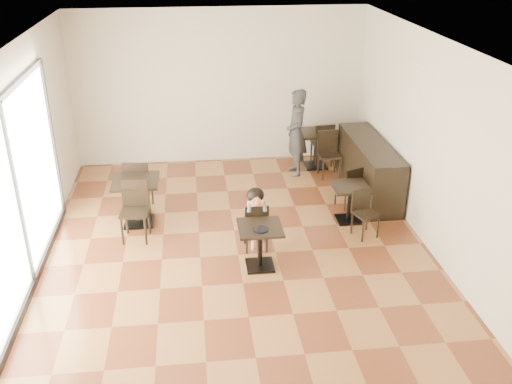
{
  "coord_description": "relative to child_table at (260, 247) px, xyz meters",
  "views": [
    {
      "loc": [
        -0.61,
        -7.56,
        4.64
      ],
      "look_at": [
        0.29,
        0.13,
        1.0
      ],
      "focal_mm": 40.0,
      "sensor_mm": 36.0,
      "label": 1
    }
  ],
  "objects": [
    {
      "name": "cafe_table_mid",
      "position": [
        1.7,
        1.28,
        -0.01
      ],
      "size": [
        0.8,
        0.8,
        0.66
      ],
      "primitive_type": null,
      "rotation": [
        0.0,
        0.0,
        0.35
      ],
      "color": "black",
      "rests_on": "floor"
    },
    {
      "name": "chair_mid_b",
      "position": [
        1.82,
        0.73,
        0.06
      ],
      "size": [
        0.45,
        0.45,
        0.79
      ],
      "primitive_type": null,
      "rotation": [
        0.0,
        0.0,
        0.35
      ],
      "color": "black",
      "rests_on": "floor"
    },
    {
      "name": "ceiling",
      "position": [
        -0.29,
        0.37,
        2.86
      ],
      "size": [
        6.0,
        8.0,
        0.01
      ],
      "primitive_type": "cube",
      "color": "silver",
      "rests_on": "floor"
    },
    {
      "name": "cafe_table_back",
      "position": [
        1.64,
        3.73,
        0.04
      ],
      "size": [
        0.77,
        0.77,
        0.77
      ],
      "primitive_type": null,
      "rotation": [
        0.0,
        0.0,
        0.06
      ],
      "color": "black",
      "rests_on": "floor"
    },
    {
      "name": "chair_left_b",
      "position": [
        -1.89,
        1.06,
        0.14
      ],
      "size": [
        0.47,
        0.47,
        0.97
      ],
      "primitive_type": null,
      "rotation": [
        0.0,
        0.0,
        -0.1
      ],
      "color": "black",
      "rests_on": "floor"
    },
    {
      "name": "pizza_slice",
      "position": [
        0.0,
        0.36,
        0.55
      ],
      "size": [
        0.24,
        0.18,
        0.06
      ],
      "primitive_type": null,
      "color": "#DBAD7D",
      "rests_on": "child"
    },
    {
      "name": "child_chair",
      "position": [
        0.0,
        0.55,
        0.07
      ],
      "size": [
        0.37,
        0.37,
        0.82
      ],
      "primitive_type": null,
      "rotation": [
        0.0,
        0.0,
        3.14
      ],
      "color": "black",
      "rests_on": "floor"
    },
    {
      "name": "floor",
      "position": [
        -0.29,
        0.37,
        -0.34
      ],
      "size": [
        6.0,
        8.0,
        0.01
      ],
      "primitive_type": "cube",
      "color": "#915F34",
      "rests_on": "ground"
    },
    {
      "name": "chair_back_b",
      "position": [
        1.8,
        3.18,
        0.12
      ],
      "size": [
        0.44,
        0.44,
        0.92
      ],
      "primitive_type": null,
      "rotation": [
        0.0,
        0.0,
        0.06
      ],
      "color": "black",
      "rests_on": "floor"
    },
    {
      "name": "adult_patron",
      "position": [
        1.16,
        3.43,
        0.54
      ],
      "size": [
        0.46,
        0.66,
        1.75
      ],
      "primitive_type": "imported",
      "rotation": [
        0.0,
        0.0,
        -1.51
      ],
      "color": "#343438",
      "rests_on": "floor"
    },
    {
      "name": "wall_right",
      "position": [
        2.71,
        0.37,
        1.26
      ],
      "size": [
        0.01,
        8.0,
        3.2
      ],
      "primitive_type": "cube",
      "color": "silver",
      "rests_on": "floor"
    },
    {
      "name": "wall_front",
      "position": [
        -0.29,
        -3.63,
        1.26
      ],
      "size": [
        6.0,
        0.01,
        3.2
      ],
      "primitive_type": "cube",
      "color": "silver",
      "rests_on": "floor"
    },
    {
      "name": "chair_left_a",
      "position": [
        -1.89,
        2.16,
        0.14
      ],
      "size": [
        0.47,
        0.47,
        0.97
      ],
      "primitive_type": null,
      "rotation": [
        0.0,
        0.0,
        3.04
      ],
      "color": "black",
      "rests_on": "floor"
    },
    {
      "name": "wall_back",
      "position": [
        -0.29,
        4.37,
        1.26
      ],
      "size": [
        6.0,
        0.01,
        3.2
      ],
      "primitive_type": "cube",
      "color": "silver",
      "rests_on": "floor"
    },
    {
      "name": "storefront_window",
      "position": [
        -3.26,
        -0.13,
        1.06
      ],
      "size": [
        0.04,
        4.5,
        2.6
      ],
      "primitive_type": "cube",
      "color": "white",
      "rests_on": "floor"
    },
    {
      "name": "cafe_table_left",
      "position": [
        -1.89,
        1.61,
        0.06
      ],
      "size": [
        0.83,
        0.83,
        0.8
      ],
      "primitive_type": null,
      "rotation": [
        0.0,
        0.0,
        -0.1
      ],
      "color": "black",
      "rests_on": "floor"
    },
    {
      "name": "wall_left",
      "position": [
        -3.29,
        0.37,
        1.26
      ],
      "size": [
        0.01,
        8.0,
        3.2
      ],
      "primitive_type": "cube",
      "color": "silver",
      "rests_on": "floor"
    },
    {
      "name": "chair_mid_a",
      "position": [
        1.82,
        1.83,
        0.06
      ],
      "size": [
        0.45,
        0.45,
        0.79
      ],
      "primitive_type": null,
      "rotation": [
        0.0,
        0.0,
        3.49
      ],
      "color": "black",
      "rests_on": "floor"
    },
    {
      "name": "plate",
      "position": [
        0.0,
        -0.1,
        0.35
      ],
      "size": [
        0.23,
        0.23,
        0.01
      ],
      "primitive_type": "cylinder",
      "color": "black",
      "rests_on": "child_table"
    },
    {
      "name": "child",
      "position": [
        0.0,
        0.55,
        0.17
      ],
      "size": [
        0.37,
        0.51,
        1.03
      ],
      "primitive_type": null,
      "color": "slate",
      "rests_on": "child_chair"
    },
    {
      "name": "child_table",
      "position": [
        0.0,
        0.0,
        0.0
      ],
      "size": [
        0.64,
        0.64,
        0.68
      ],
      "primitive_type": null,
      "color": "black",
      "rests_on": "floor"
    },
    {
      "name": "chair_back_a",
      "position": [
        1.8,
        3.87,
        0.12
      ],
      "size": [
        0.44,
        0.44,
        0.92
      ],
      "primitive_type": null,
      "rotation": [
        0.0,
        0.0,
        3.2
      ],
      "color": "black",
      "rests_on": "floor"
    },
    {
      "name": "service_counter",
      "position": [
        2.36,
        2.37,
        0.16
      ],
      "size": [
        0.6,
        2.4,
        1.0
      ],
      "primitive_type": "cube",
      "color": "black",
      "rests_on": "floor"
    }
  ]
}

